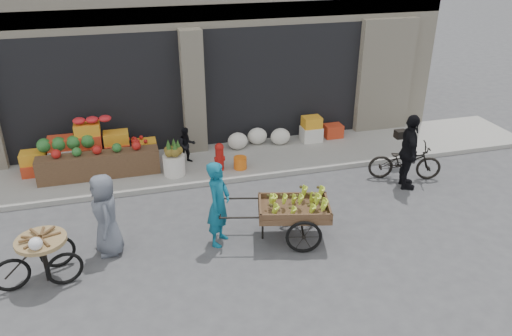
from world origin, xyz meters
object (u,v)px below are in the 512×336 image
object	(u,v)px
banana_cart	(291,207)
tricycle_cart	(43,252)
orange_bucket	(240,163)
vendor_grey	(106,215)
fire_hydrant	(220,156)
vendor_woman	(219,204)
cyclist	(409,152)
bicycle	(405,161)
pineapple_bin	(174,165)
seated_person	(187,145)

from	to	relation	value
banana_cart	tricycle_cart	xyz separation A→B (m)	(-4.46, -0.09, -0.13)
orange_bucket	vendor_grey	distance (m)	4.10
fire_hydrant	orange_bucket	xyz separation A→B (m)	(0.50, -0.05, -0.23)
vendor_woman	tricycle_cart	size ratio (longest dim) A/B	1.17
vendor_woman	vendor_grey	size ratio (longest dim) A/B	1.07
fire_hydrant	orange_bucket	bearing A→B (deg)	-5.71
vendor_grey	orange_bucket	bearing A→B (deg)	122.46
orange_bucket	cyclist	bearing A→B (deg)	-26.25
banana_cart	vendor_woman	xyz separation A→B (m)	(-1.36, 0.24, 0.15)
vendor_grey	bicycle	size ratio (longest dim) A/B	0.93
vendor_grey	cyclist	size ratio (longest dim) A/B	0.89
banana_cart	cyclist	xyz separation A→B (m)	(3.27, 1.32, 0.19)
fire_hydrant	vendor_grey	size ratio (longest dim) A/B	0.45
pineapple_bin	bicycle	xyz separation A→B (m)	(5.33, -1.44, 0.08)
vendor_grey	bicycle	xyz separation A→B (m)	(6.87, 1.24, -0.35)
tricycle_cart	vendor_grey	size ratio (longest dim) A/B	0.92
banana_cart	orange_bucket	bearing A→B (deg)	109.07
seated_person	vendor_woman	world-z (taller)	vendor_woman
vendor_woman	bicycle	size ratio (longest dim) A/B	0.99
orange_bucket	vendor_woman	size ratio (longest dim) A/B	0.19
cyclist	vendor_grey	bearing A→B (deg)	115.75
banana_cart	bicycle	size ratio (longest dim) A/B	1.43
vendor_grey	pineapple_bin	bearing A→B (deg)	143.18
pineapple_bin	vendor_woman	world-z (taller)	vendor_woman
pineapple_bin	tricycle_cart	bearing A→B (deg)	-128.55
fire_hydrant	tricycle_cart	world-z (taller)	tricycle_cart
banana_cart	bicycle	bearing A→B (deg)	40.57
fire_hydrant	tricycle_cart	size ratio (longest dim) A/B	0.49
fire_hydrant	bicycle	size ratio (longest dim) A/B	0.41
fire_hydrant	seated_person	size ratio (longest dim) A/B	0.76
banana_cart	vendor_woman	bearing A→B (deg)	-175.84
pineapple_bin	orange_bucket	bearing A→B (deg)	-3.58
seated_person	tricycle_cart	world-z (taller)	seated_person
orange_bucket	vendor_woman	world-z (taller)	vendor_woman
bicycle	orange_bucket	bearing A→B (deg)	88.81
seated_person	cyclist	size ratio (longest dim) A/B	0.52
vendor_woman	cyclist	distance (m)	4.76
orange_bucket	seated_person	distance (m)	1.42
pineapple_bin	banana_cart	bearing A→B (deg)	-59.54
orange_bucket	banana_cart	size ratio (longest dim) A/B	0.13
bicycle	banana_cart	bearing A→B (deg)	134.95
pineapple_bin	vendor_woman	distance (m)	3.00
fire_hydrant	vendor_woman	bearing A→B (deg)	-101.77
tricycle_cart	orange_bucket	bearing A→B (deg)	21.22
cyclist	bicycle	bearing A→B (deg)	-7.98
fire_hydrant	tricycle_cart	bearing A→B (deg)	-139.05
fire_hydrant	vendor_grey	distance (m)	3.74
cyclist	tricycle_cart	bearing A→B (deg)	118.96
tricycle_cart	bicycle	distance (m)	8.13
vendor_woman	bicycle	xyz separation A→B (m)	(4.83, 1.48, -0.40)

